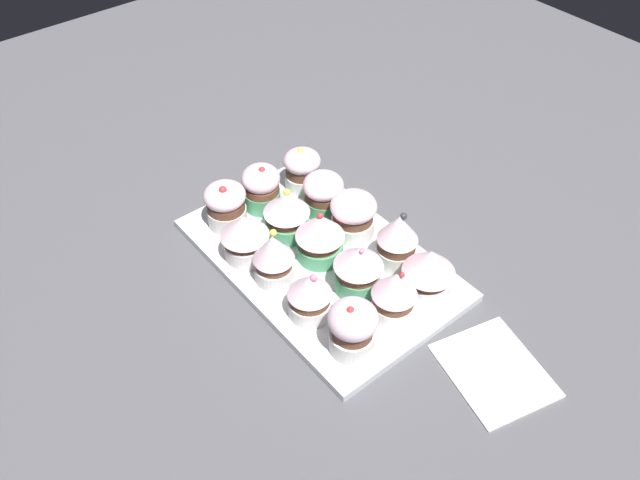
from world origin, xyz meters
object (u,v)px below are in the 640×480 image
Objects in this scene: cupcake_3 at (323,193)px; cupcake_5 at (394,294)px; cupcake_13 at (245,235)px; baking_tray at (320,259)px; cupcake_11 at (310,295)px; cupcake_0 at (429,271)px; cupcake_7 at (322,234)px; cupcake_8 at (287,214)px; cupcake_14 at (226,204)px; cupcake_10 at (353,327)px; cupcake_4 at (302,168)px; cupcake_9 at (262,187)px; cupcake_6 at (360,267)px; napkin at (495,370)px; cupcake_2 at (353,215)px; cupcake_12 at (274,257)px; cupcake_1 at (397,239)px.

cupcake_5 is (-20.17, 5.58, 0.42)cm from cupcake_3.
cupcake_13 reaches higher than cupcake_3.
cupcake_11 is at bearing 133.51° from baking_tray.
cupcake_0 is at bearing -154.13° from baking_tray.
cupcake_7 is 6.49cm from cupcake_8.
cupcake_0 is 15.15cm from cupcake_11.
cupcake_13 is at bearing 35.34° from cupcake_0.
cupcake_8 is 1.02× the size of cupcake_13.
cupcake_14 is (26.69, 6.57, -0.24)cm from cupcake_5.
baking_tray is 4.86× the size of cupcake_10.
cupcake_4 is 30.59cm from cupcake_10.
cupcake_8 is 6.78cm from cupcake_9.
cupcake_11 is 20.12cm from cupcake_14.
baking_tray is 5.49× the size of cupcake_11.
cupcake_6 is at bearing -163.03° from cupcake_14.
cupcake_10 is (-14.03, 6.64, 4.44)cm from baking_tray.
baking_tray is 5.56× the size of cupcake_4.
cupcake_6 is 7.55cm from cupcake_11.
baking_tray is 5.25× the size of cupcake_8.
cupcake_8 is 0.56× the size of napkin.
cupcake_4 is 0.91× the size of cupcake_9.
cupcake_7 is 13.17cm from cupcake_9.
cupcake_9 is (6.43, 6.05, 0.23)cm from cupcake_3.
cupcake_0 reaches higher than napkin.
cupcake_2 is 0.90× the size of cupcake_5.
napkin is at bearing -171.03° from cupcake_8.
cupcake_12 is (7.43, -0.10, 0.56)cm from cupcake_11.
cupcake_12 is at bearing 150.41° from cupcake_9.
cupcake_14 is (0.13, 13.34, 0.25)cm from cupcake_4.
napkin is at bearing -165.05° from cupcake_14.
cupcake_14 reaches higher than cupcake_13.
cupcake_7 is at bearing 43.83° from cupcake_1.
baking_tray is at bearing -155.72° from cupcake_14.
cupcake_14 reaches higher than cupcake_3.
cupcake_11 is 0.94× the size of cupcake_14.
cupcake_8 is (19.85, 7.06, -0.30)cm from cupcake_0.
cupcake_9 is 21.27cm from cupcake_11.
baking_tray is at bearing -95.24° from cupcake_12.
cupcake_0 is 14.78cm from cupcake_7.
cupcake_8 is (6.42, 0.89, -0.34)cm from cupcake_7.
cupcake_10 is at bearing -176.04° from cupcake_11.
cupcake_2 is at bearing -135.99° from cupcake_14.
cupcake_0 is 1.11× the size of cupcake_3.
cupcake_6 is 1.05× the size of cupcake_8.
cupcake_14 is (27.34, -0.64, -0.31)cm from cupcake_10.
cupcake_1 is at bearing -173.61° from cupcake_2.
cupcake_9 is at bearing -19.89° from cupcake_11.
cupcake_7 is 1.05× the size of cupcake_9.
cupcake_6 is 16.00cm from cupcake_13.
cupcake_12 is 1.09× the size of cupcake_14.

